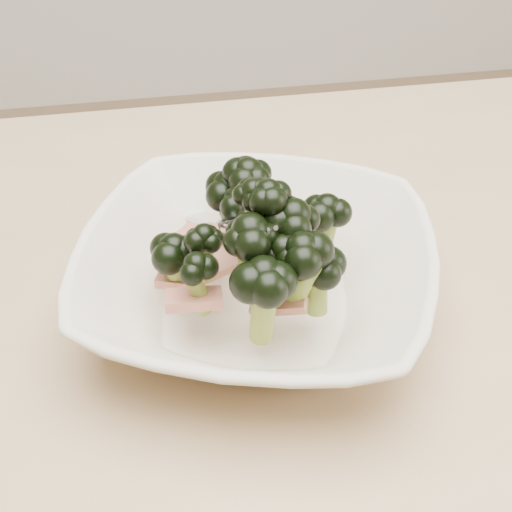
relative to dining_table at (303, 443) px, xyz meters
name	(u,v)px	position (x,y,z in m)	size (l,w,h in m)	color
dining_table	(303,443)	(0.00, 0.00, 0.00)	(1.20, 0.80, 0.75)	tan
broccoli_dish	(256,270)	(-0.03, 0.05, 0.14)	(0.32, 0.32, 0.12)	beige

